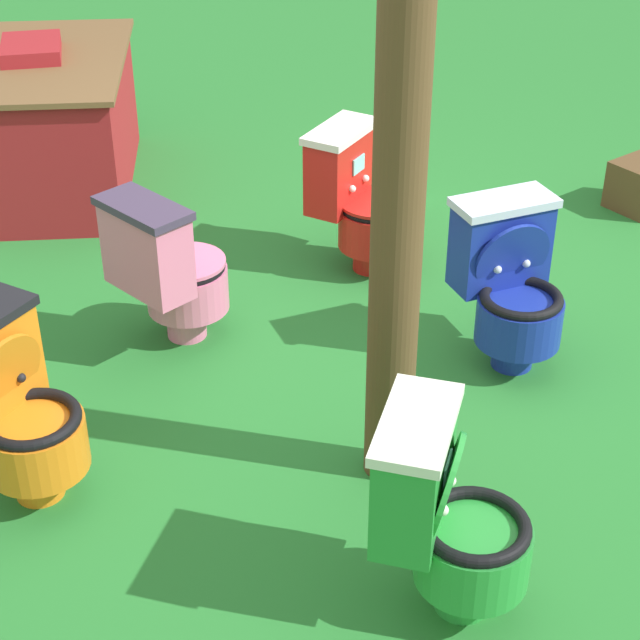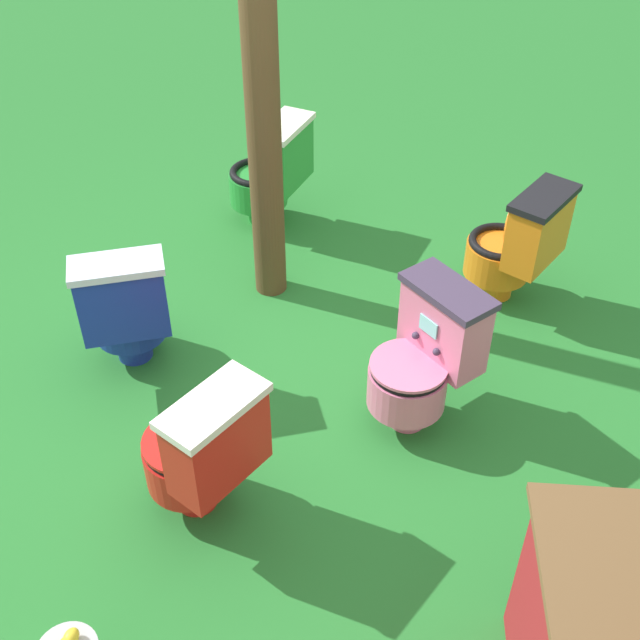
# 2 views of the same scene
# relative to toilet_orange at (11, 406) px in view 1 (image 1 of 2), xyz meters

# --- Properties ---
(ground) EXTENTS (14.00, 14.00, 0.00)m
(ground) POSITION_rel_toilet_orange_xyz_m (1.18, -1.12, -0.37)
(ground) COLOR #26752D
(toilet_orange) EXTENTS (0.56, 0.61, 0.73)m
(toilet_orange) POSITION_rel_toilet_orange_xyz_m (0.00, 0.00, 0.00)
(toilet_orange) COLOR orange
(toilet_orange) RESTS_ON ground
(toilet_blue) EXTENTS (0.62, 0.59, 0.73)m
(toilet_blue) POSITION_rel_toilet_orange_xyz_m (1.09, -1.81, 0.00)
(toilet_blue) COLOR #192D9E
(toilet_blue) RESTS_ON ground
(toilet_red) EXTENTS (0.56, 0.61, 0.73)m
(toilet_red) POSITION_rel_toilet_orange_xyz_m (1.85, -1.10, -0.00)
(toilet_red) COLOR red
(toilet_red) RESTS_ON ground
(toilet_pink) EXTENTS (0.64, 0.62, 0.73)m
(toilet_pink) POSITION_rel_toilet_orange_xyz_m (1.05, -0.33, -0.00)
(toilet_pink) COLOR pink
(toilet_pink) RESTS_ON ground
(toilet_green) EXTENTS (0.48, 0.55, 0.73)m
(toilet_green) POSITION_rel_toilet_orange_xyz_m (-0.39, -1.55, 0.00)
(toilet_green) COLOR green
(toilet_green) RESTS_ON ground
(vendor_table) EXTENTS (1.60, 1.13, 0.85)m
(vendor_table) POSITION_rel_toilet_orange_xyz_m (2.63, 0.72, 0.02)
(vendor_table) COLOR maroon
(vendor_table) RESTS_ON ground
(wooden_post) EXTENTS (0.18, 0.18, 2.13)m
(wooden_post) POSITION_rel_toilet_orange_xyz_m (0.27, -1.34, 0.69)
(wooden_post) COLOR brown
(wooden_post) RESTS_ON ground
(lemon_bucket) EXTENTS (0.22, 0.22, 0.28)m
(lemon_bucket) POSITION_rel_toilet_orange_xyz_m (2.69, -1.27, -0.26)
(lemon_bucket) COLOR #B7B7BF
(lemon_bucket) RESTS_ON ground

